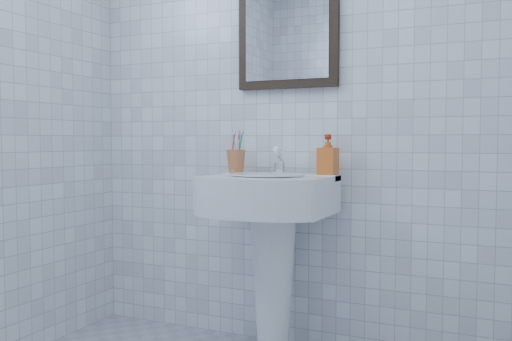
% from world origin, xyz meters
% --- Properties ---
extents(wall_back, '(2.20, 0.02, 2.50)m').
position_xyz_m(wall_back, '(0.00, 1.20, 1.25)').
color(wall_back, silver).
rests_on(wall_back, ground).
extents(washbasin, '(0.55, 0.40, 0.84)m').
position_xyz_m(washbasin, '(-0.04, 0.99, 0.57)').
color(washbasin, white).
rests_on(washbasin, ground).
extents(faucet, '(0.05, 0.11, 0.13)m').
position_xyz_m(faucet, '(-0.04, 1.09, 0.89)').
color(faucet, white).
rests_on(faucet, washbasin).
extents(toothbrush_cup, '(0.11, 0.11, 0.11)m').
position_xyz_m(toothbrush_cup, '(-0.26, 1.08, 0.89)').
color(toothbrush_cup, '#BC6837').
rests_on(toothbrush_cup, washbasin).
extents(soap_dispenser, '(0.09, 0.09, 0.18)m').
position_xyz_m(soap_dispenser, '(0.19, 1.11, 0.93)').
color(soap_dispenser, '#E45416').
rests_on(soap_dispenser, washbasin).
extents(wall_mirror, '(0.50, 0.04, 0.62)m').
position_xyz_m(wall_mirror, '(-0.04, 1.18, 1.55)').
color(wall_mirror, black).
rests_on(wall_mirror, wall_back).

